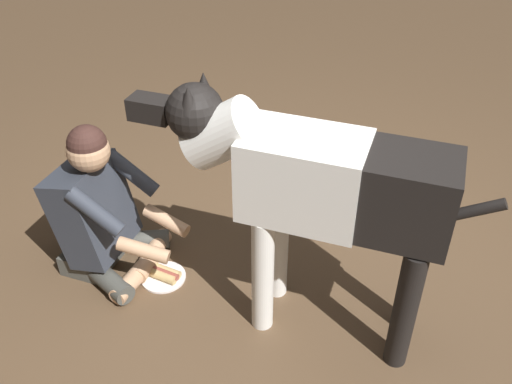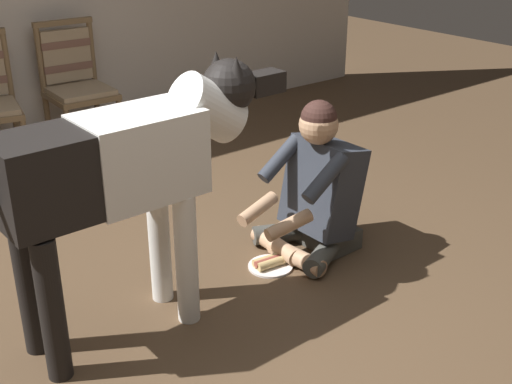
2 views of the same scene
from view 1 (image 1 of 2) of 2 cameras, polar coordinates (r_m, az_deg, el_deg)
The scene contains 4 objects.
ground_plane at distance 3.04m, azimuth 3.40°, elevation -8.74°, with size 13.50×13.50×0.00m, color brown.
person_sitting_on_floor at distance 2.99m, azimuth -15.71°, elevation -2.15°, with size 0.67×0.58×0.87m.
large_dog at distance 2.33m, azimuth 6.19°, elevation 0.50°, with size 1.59×0.35×1.20m.
hot_dog_on_plate at distance 3.06m, azimuth -9.60°, elevation -8.42°, with size 0.24×0.24×0.06m.
Camera 1 is at (-0.59, 2.10, 2.12)m, focal length 38.65 mm.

